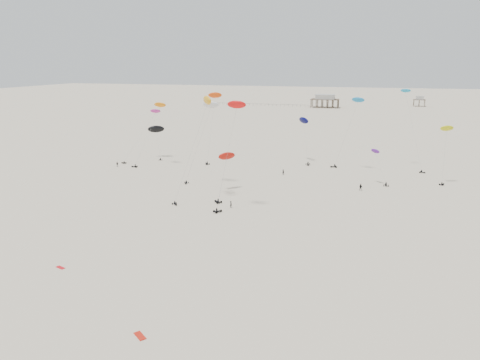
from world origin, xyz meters
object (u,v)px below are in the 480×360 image
(pavilion_main, at_px, (325,102))
(rig_3, at_px, (207,116))
(pavilion_small, at_px, (419,102))
(spectator_0, at_px, (231,208))

(pavilion_main, relative_size, rig_3, 0.89)
(rig_3, bearing_deg, pavilion_main, -103.70)
(pavilion_small, relative_size, spectator_0, 4.47)
(pavilion_small, height_order, spectator_0, pavilion_small)
(pavilion_main, height_order, spectator_0, pavilion_main)
(pavilion_main, xyz_separation_m, pavilion_small, (70.00, 30.00, -0.74))
(pavilion_main, bearing_deg, pavilion_small, 23.20)
(pavilion_small, relative_size, rig_3, 0.38)
(pavilion_main, bearing_deg, spectator_0, -88.30)
(pavilion_main, height_order, pavilion_small, pavilion_main)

